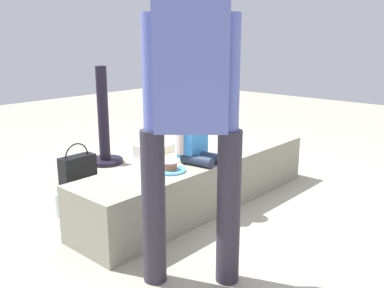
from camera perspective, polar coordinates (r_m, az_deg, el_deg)
name	(u,v)px	position (r m, az deg, el deg)	size (l,w,h in m)	color
ground_plane	(202,204)	(3.38, 1.30, -8.05)	(12.00, 12.00, 0.00)	#9C9583
concrete_ledge	(202,181)	(3.31, 1.32, -4.96)	(2.17, 0.50, 0.39)	gray
child_seated	(194,133)	(3.09, 0.33, 1.49)	(0.28, 0.32, 0.48)	#242F43
adult_standing	(191,87)	(2.08, -0.13, 7.59)	(0.39, 0.42, 1.73)	#2E2A36
cake_plate	(170,168)	(2.92, -2.98, -3.22)	(0.22, 0.22, 0.07)	#4CA5D8
gift_bag	(193,152)	(4.28, 0.15, -1.13)	(0.24, 0.13, 0.34)	gold
railing_post	(104,129)	(4.44, -11.68, 2.02)	(0.36, 0.36, 0.99)	black
water_bottle_near_gift	(59,203)	(3.28, -17.28, -7.56)	(0.06, 0.06, 0.22)	silver
party_cup_red	(156,173)	(3.96, -4.88, -3.84)	(0.07, 0.07, 0.11)	red
cake_box_white	(154,151)	(4.65, -5.09, -0.90)	(0.34, 0.31, 0.14)	white
handbag_black_leather	(78,168)	(3.96, -14.99, -3.17)	(0.32, 0.14, 0.36)	black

